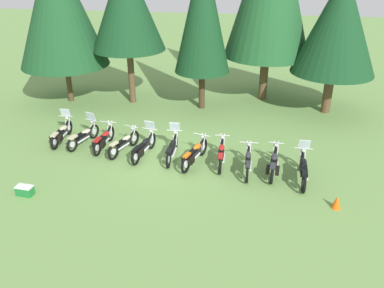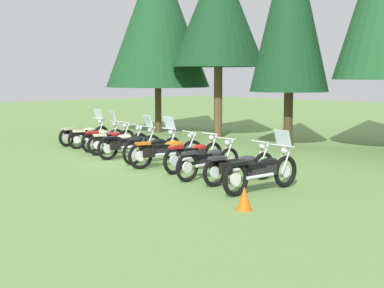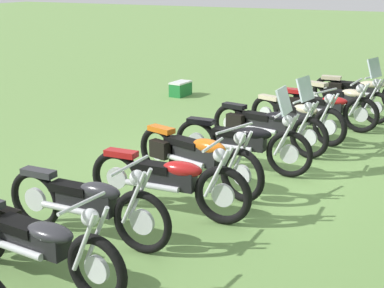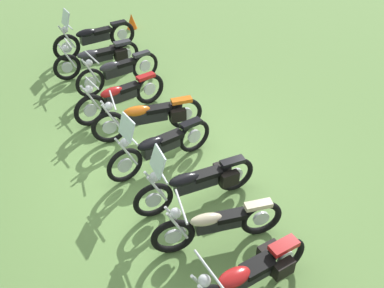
% 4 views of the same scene
% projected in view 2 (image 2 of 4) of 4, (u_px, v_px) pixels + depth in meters
% --- Properties ---
extents(ground_plane, '(80.00, 80.00, 0.00)m').
position_uv_depth(ground_plane, '(151.00, 162.00, 18.00)').
color(ground_plane, '#6B934C').
extents(motorcycle_0, '(0.64, 2.26, 1.36)m').
position_uv_depth(motorcycle_0, '(84.00, 133.00, 22.31)').
color(motorcycle_0, black).
rests_on(motorcycle_0, ground_plane).
extents(motorcycle_1, '(0.85, 2.10, 1.34)m').
position_uv_depth(motorcycle_1, '(98.00, 136.00, 21.44)').
color(motorcycle_1, black).
rests_on(motorcycle_1, ground_plane).
extents(motorcycle_2, '(0.78, 2.19, 1.01)m').
position_uv_depth(motorcycle_2, '(108.00, 139.00, 20.53)').
color(motorcycle_2, black).
rests_on(motorcycle_2, ground_plane).
extents(motorcycle_3, '(0.95, 2.08, 1.01)m').
position_uv_depth(motorcycle_3, '(119.00, 142.00, 19.66)').
color(motorcycle_3, black).
rests_on(motorcycle_3, ground_plane).
extents(motorcycle_4, '(0.83, 2.27, 1.37)m').
position_uv_depth(motorcycle_4, '(129.00, 144.00, 18.79)').
color(motorcycle_4, black).
rests_on(motorcycle_4, ground_plane).
extents(motorcycle_5, '(0.66, 2.30, 1.38)m').
position_uv_depth(motorcycle_5, '(154.00, 147.00, 17.92)').
color(motorcycle_5, black).
rests_on(motorcycle_5, ground_plane).
extents(motorcycle_6, '(1.00, 2.33, 1.03)m').
position_uv_depth(motorcycle_6, '(166.00, 151.00, 16.96)').
color(motorcycle_6, black).
rests_on(motorcycle_6, ground_plane).
extents(motorcycle_7, '(0.61, 2.28, 1.03)m').
position_uv_depth(motorcycle_7, '(194.00, 155.00, 16.27)').
color(motorcycle_7, black).
rests_on(motorcycle_7, ground_plane).
extents(motorcycle_8, '(0.76, 2.25, 1.02)m').
position_uv_depth(motorcycle_8, '(209.00, 161.00, 15.15)').
color(motorcycle_8, black).
rests_on(motorcycle_8, ground_plane).
extents(motorcycle_9, '(0.70, 2.32, 1.01)m').
position_uv_depth(motorcycle_9, '(239.00, 166.00, 14.45)').
color(motorcycle_9, black).
rests_on(motorcycle_9, ground_plane).
extents(motorcycle_10, '(0.72, 2.44, 1.39)m').
position_uv_depth(motorcycle_10, '(263.00, 170.00, 13.42)').
color(motorcycle_10, black).
rests_on(motorcycle_10, ground_plane).
extents(pine_tree_0, '(4.77, 4.77, 8.52)m').
position_uv_depth(pine_tree_0, '(158.00, 17.00, 26.58)').
color(pine_tree_0, '#4C3823').
rests_on(pine_tree_0, ground_plane).
extents(pine_tree_1, '(3.92, 3.92, 7.79)m').
position_uv_depth(pine_tree_1, '(219.00, 9.00, 24.20)').
color(pine_tree_1, brown).
rests_on(pine_tree_1, ground_plane).
extents(pine_tree_2, '(2.89, 2.89, 8.29)m').
position_uv_depth(pine_tree_2, '(290.00, 6.00, 21.06)').
color(pine_tree_2, '#42301E').
rests_on(pine_tree_2, ground_plane).
extents(traffic_cone, '(0.32, 0.32, 0.48)m').
position_uv_depth(traffic_cone, '(244.00, 199.00, 11.58)').
color(traffic_cone, '#EA590F').
rests_on(traffic_cone, ground_plane).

